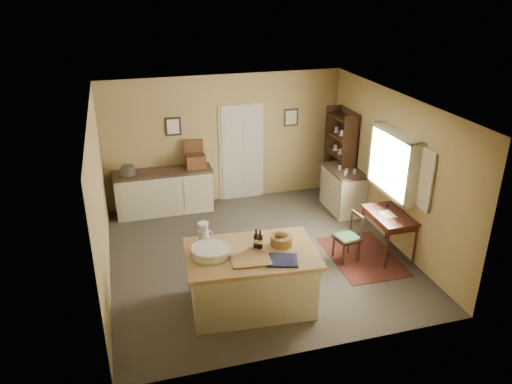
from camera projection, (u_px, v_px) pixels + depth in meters
ground at (257, 255)px, 8.74m from camera, size 5.00×5.00×0.00m
wall_back at (225, 139)px, 10.40m from camera, size 5.00×0.10×2.70m
wall_front at (315, 262)px, 6.00m from camera, size 5.00×0.10×2.70m
wall_left at (100, 202)px, 7.57m from camera, size 0.10×5.00×2.70m
wall_right at (393, 169)px, 8.82m from camera, size 0.10×5.00×2.70m
ceiling at (258, 104)px, 7.65m from camera, size 5.00×5.00×0.00m
door at (241, 152)px, 10.58m from camera, size 0.97×0.06×2.11m
framed_prints at (234, 122)px, 10.28m from camera, size 2.82×0.02×0.38m
window at (397, 163)px, 8.54m from camera, size 0.25×1.99×1.12m
work_island at (251, 277)px, 7.25m from camera, size 1.96×1.36×1.20m
sideboard at (165, 190)px, 10.15m from camera, size 1.97×0.56×1.18m
rug at (362, 256)px, 8.71m from camera, size 1.13×1.62×0.01m
writing_desk at (389, 219)px, 8.55m from camera, size 0.60×0.98×0.82m
desk_chair at (347, 238)px, 8.46m from camera, size 0.43×0.43×0.83m
right_cabinet at (343, 189)px, 10.25m from camera, size 0.60×1.07×0.99m
shelving_unit at (342, 157)px, 10.48m from camera, size 0.34×0.90×1.99m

